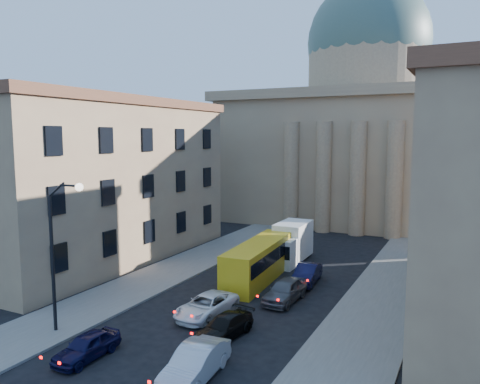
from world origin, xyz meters
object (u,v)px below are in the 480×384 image
Objects in this scene: city_bus at (260,259)px; box_truck at (290,244)px; street_lamp at (58,244)px; car_left_near at (87,346)px; car_right_near at (195,363)px.

box_truck reaches higher than city_bus.
street_lamp is 0.82× the size of city_bus.
city_bus is (2.42, 16.15, 0.94)m from car_left_near.
car_left_near is (3.47, -1.59, -4.63)m from street_lamp.
car_left_near is 16.36m from city_bus.
street_lamp is 6.00m from car_left_near.
car_left_near is 0.61× the size of box_truck.
box_truck is (0.28, 6.05, 0.03)m from city_bus.
car_left_near is 22.39m from box_truck.
car_left_near is 0.36× the size of city_bus.
street_lamp is at bearing -107.33° from box_truck.
car_right_near is 0.76× the size of box_truck.
street_lamp reaches higher than car_right_near.
city_bus is (-3.63, 15.42, 0.82)m from car_right_near.
box_truck is (2.70, 22.20, 0.97)m from car_left_near.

